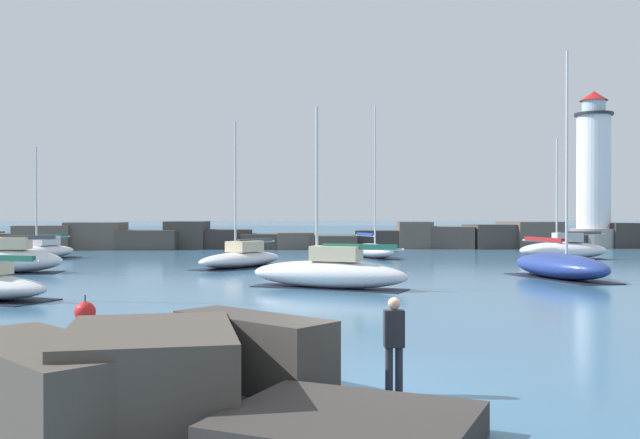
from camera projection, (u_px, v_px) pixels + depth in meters
name	position (u px, v px, depth m)	size (l,w,h in m)	color
ground_plane	(378.00, 385.00, 13.50)	(600.00, 600.00, 0.00)	#3D6B8E
open_sea_beyond	(287.00, 232.00, 125.36)	(400.00, 116.00, 0.01)	#2D5B7F
breakwater_jetty	(312.00, 238.00, 65.59)	(62.81, 6.23, 2.50)	#423D38
lighthouse	(594.00, 179.00, 66.92)	(4.14, 4.14, 14.72)	gray
foreground_rocks	(226.00, 374.00, 11.73)	(17.69, 7.16, 1.48)	#383330
sailboat_moored_0	(329.00, 272.00, 30.83)	(7.21, 4.84, 7.91)	white
sailboat_moored_1	(564.00, 249.00, 50.36)	(6.28, 2.54, 8.56)	white
sailboat_moored_2	(7.00, 260.00, 38.69)	(5.97, 2.32, 7.88)	white
sailboat_moored_4	(42.00, 251.00, 50.19)	(4.50, 6.83, 7.88)	white
sailboat_moored_5	(560.00, 265.00, 35.31)	(3.89, 7.34, 11.18)	navy
sailboat_moored_6	(372.00, 250.00, 51.58)	(3.53, 6.03, 10.98)	silver
sailboat_moored_8	(241.00, 258.00, 42.79)	(6.10, 7.26, 8.70)	silver
mooring_buoy_orange_near	(85.00, 312.00, 21.19)	(0.62, 0.62, 0.82)	red
person_on_rocks	(394.00, 340.00, 12.80)	(0.36, 0.23, 1.74)	#282833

